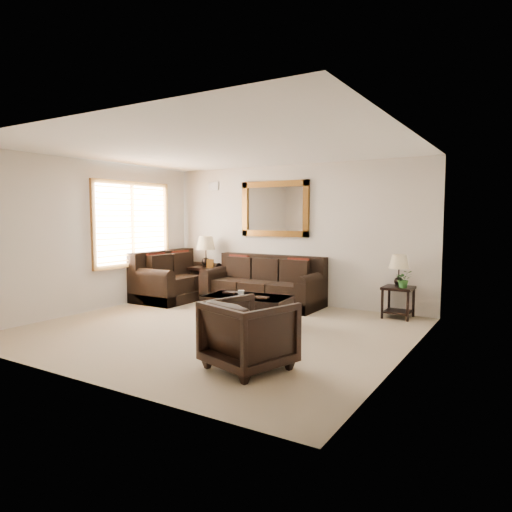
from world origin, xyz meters
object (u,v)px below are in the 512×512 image
Objects in this scene: loveseat at (175,281)px; armchair at (249,331)px; end_table_left at (206,257)px; end_table_right at (399,277)px; sofa at (264,287)px; coffee_table at (247,307)px.

loveseat is 4.64m from armchair.
end_table_left is 1.20× the size of end_table_right.
sofa is 1.67m from coffee_table.
end_table_left is 0.91× the size of coffee_table.
end_table_left is at bearing 175.33° from sofa.
end_table_right is 0.75× the size of coffee_table.
armchair is (3.63, -2.89, 0.07)m from loveseat.
loveseat is 2.04× the size of armchair.
armchair is (3.24, -3.44, -0.40)m from end_table_left.
end_table_right is (2.52, 0.17, 0.35)m from sofa.
loveseat is 1.25× the size of coffee_table.
end_table_right is 3.58m from armchair.
end_table_right is (4.40, 0.60, 0.33)m from loveseat.
end_table_right is at bearing 3.89° from sofa.
coffee_table is at bearing -114.34° from loveseat.
armchair is at bearing -102.41° from end_table_right.
end_table_left is at bearing -29.55° from armchair.
end_table_left reaches higher than end_table_right.
sofa is 2.55m from end_table_right.
armchair is at bearing -46.68° from end_table_left.
end_table_left is at bearing 134.24° from coffee_table.
loveseat is at bearing 148.52° from coffee_table.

